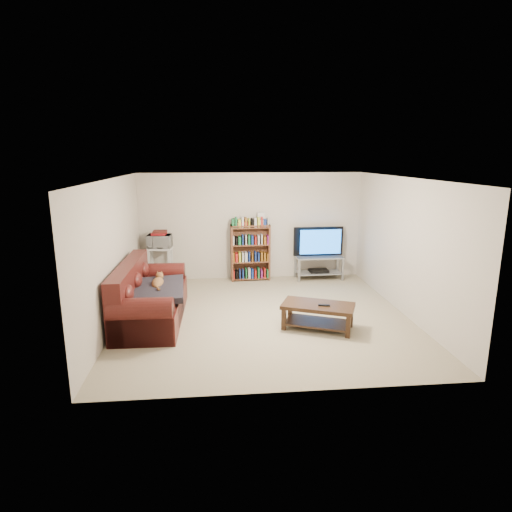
{
  "coord_description": "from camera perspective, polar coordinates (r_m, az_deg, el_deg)",
  "views": [
    {
      "loc": [
        -0.82,
        -7.05,
        2.75
      ],
      "look_at": [
        -0.1,
        0.4,
        1.0
      ],
      "focal_mm": 30.0,
      "sensor_mm": 36.0,
      "label": 1
    }
  ],
  "objects": [
    {
      "name": "coffee_table",
      "position": [
        7.08,
        8.26,
        -7.34
      ],
      "size": [
        1.28,
        0.98,
        0.42
      ],
      "rotation": [
        0.0,
        0.0,
        -0.4
      ],
      "color": "#311E11",
      "rests_on": "floor"
    },
    {
      "name": "wall_back",
      "position": [
        9.71,
        -0.61,
        3.98
      ],
      "size": [
        5.0,
        0.0,
        5.0
      ],
      "primitive_type": "plane",
      "rotation": [
        1.57,
        0.0,
        0.0
      ],
      "color": "beige",
      "rests_on": "ground"
    },
    {
      "name": "cat",
      "position": [
        7.53,
        -12.98,
        -3.52
      ],
      "size": [
        0.26,
        0.64,
        0.19
      ],
      "primitive_type": null,
      "rotation": [
        0.0,
        0.0,
        -0.02
      ],
      "color": "brown",
      "rests_on": "sofa"
    },
    {
      "name": "floor",
      "position": [
        7.61,
        1.05,
        -8.02
      ],
      "size": [
        5.0,
        5.0,
        0.0
      ],
      "primitive_type": "plane",
      "color": "tan",
      "rests_on": "ground"
    },
    {
      "name": "game_boxes",
      "position": [
        9.45,
        -12.8,
        2.93
      ],
      "size": [
        0.32,
        0.29,
        0.05
      ],
      "primitive_type": "cube",
      "rotation": [
        0.0,
        0.0,
        -0.09
      ],
      "color": "maroon",
      "rests_on": "microwave"
    },
    {
      "name": "sofa",
      "position": [
        7.6,
        -14.36,
        -5.75
      ],
      "size": [
        1.04,
        2.34,
        0.99
      ],
      "rotation": [
        0.0,
        0.0,
        -0.02
      ],
      "color": "#481512",
      "rests_on": "floor"
    },
    {
      "name": "wall_right",
      "position": [
        7.95,
        19.3,
        1.16
      ],
      "size": [
        0.0,
        5.0,
        5.0
      ],
      "primitive_type": "plane",
      "rotation": [
        1.57,
        0.0,
        -1.57
      ],
      "color": "beige",
      "rests_on": "ground"
    },
    {
      "name": "microwave",
      "position": [
        9.47,
        -12.75,
        1.95
      ],
      "size": [
        0.54,
        0.39,
        0.28
      ],
      "primitive_type": "imported",
      "rotation": [
        0.0,
        0.0,
        -0.09
      ],
      "color": "silver",
      "rests_on": "microwave_stand"
    },
    {
      "name": "bookshelf",
      "position": [
        9.62,
        -0.76,
        0.57
      ],
      "size": [
        0.89,
        0.31,
        1.27
      ],
      "rotation": [
        0.0,
        0.0,
        0.04
      ],
      "color": "brown",
      "rests_on": "floor"
    },
    {
      "name": "microwave_stand",
      "position": [
        9.57,
        -12.61,
        -0.61
      ],
      "size": [
        0.55,
        0.42,
        0.82
      ],
      "rotation": [
        0.0,
        0.0,
        -0.09
      ],
      "color": "silver",
      "rests_on": "floor"
    },
    {
      "name": "wall_front",
      "position": [
        4.88,
        4.48,
        -5.43
      ],
      "size": [
        5.0,
        0.0,
        5.0
      ],
      "primitive_type": "plane",
      "rotation": [
        -1.57,
        0.0,
        0.0
      ],
      "color": "beige",
      "rests_on": "ground"
    },
    {
      "name": "remote",
      "position": [
        6.97,
        9.07,
        -6.5
      ],
      "size": [
        0.19,
        0.1,
        0.02
      ],
      "primitive_type": "cube",
      "rotation": [
        0.0,
        0.0,
        -0.25
      ],
      "color": "black",
      "rests_on": "coffee_table"
    },
    {
      "name": "television",
      "position": [
        9.76,
        8.47,
        1.85
      ],
      "size": [
        1.15,
        0.17,
        0.66
      ],
      "primitive_type": "imported",
      "rotation": [
        0.0,
        0.0,
        3.16
      ],
      "color": "black",
      "rests_on": "tv_stand"
    },
    {
      "name": "dvd_player",
      "position": [
        9.91,
        8.34,
        -1.95
      ],
      "size": [
        0.43,
        0.31,
        0.06
      ],
      "primitive_type": "cube",
      "rotation": [
        0.0,
        0.0,
        0.02
      ],
      "color": "black",
      "rests_on": "tv_stand"
    },
    {
      "name": "blanket",
      "position": [
        7.35,
        -13.19,
        -4.44
      ],
      "size": [
        0.98,
        1.22,
        0.19
      ],
      "primitive_type": "cube",
      "rotation": [
        0.05,
        -0.04,
        0.06
      ],
      "color": "#232028",
      "rests_on": "sofa"
    },
    {
      "name": "tv_stand",
      "position": [
        9.87,
        8.37,
        -1.01
      ],
      "size": [
        1.07,
        0.5,
        0.53
      ],
      "rotation": [
        0.0,
        0.0,
        0.02
      ],
      "color": "#999EA3",
      "rests_on": "floor"
    },
    {
      "name": "shelf_clutter",
      "position": [
        9.51,
        -0.19,
        4.84
      ],
      "size": [
        0.65,
        0.22,
        0.28
      ],
      "rotation": [
        0.0,
        0.0,
        0.04
      ],
      "color": "silver",
      "rests_on": "bookshelf"
    },
    {
      "name": "wall_left",
      "position": [
        7.41,
        -18.48,
        0.39
      ],
      "size": [
        0.0,
        5.0,
        5.0
      ],
      "primitive_type": "plane",
      "rotation": [
        1.57,
        0.0,
        1.57
      ],
      "color": "beige",
      "rests_on": "ground"
    },
    {
      "name": "ceiling",
      "position": [
        7.11,
        1.13,
        10.33
      ],
      "size": [
        5.0,
        5.0,
        0.0
      ],
      "primitive_type": "plane",
      "rotation": [
        3.14,
        0.0,
        0.0
      ],
      "color": "white",
      "rests_on": "ground"
    }
  ]
}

